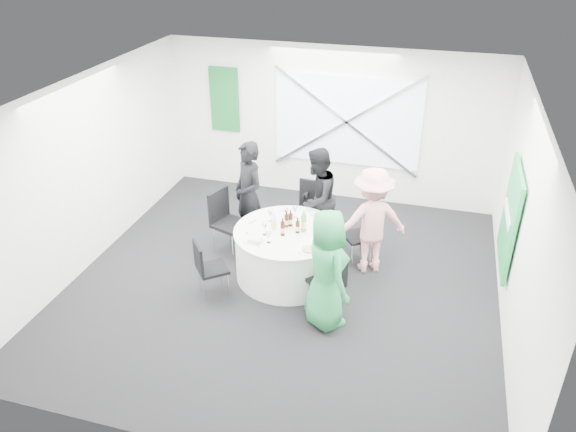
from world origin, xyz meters
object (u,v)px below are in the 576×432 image
(chair_back, at_px, (310,208))
(chair_front_left, at_px, (207,265))
(person_woman_green, at_px, (327,270))
(chair_back_left, at_px, (225,217))
(person_man_back_left, at_px, (249,195))
(green_water_bottle, at_px, (304,223))
(person_woman_pink, at_px, (372,221))
(chair_front_right, at_px, (330,280))
(clear_water_bottle, at_px, (274,223))
(person_man_back, at_px, (317,198))
(banquet_table, at_px, (288,253))
(chair_back_right, at_px, (362,231))

(chair_back, xyz_separation_m, chair_front_left, (-1.01, -1.83, -0.11))
(chair_front_left, distance_m, person_woman_green, 1.73)
(chair_front_left, relative_size, person_woman_green, 0.52)
(chair_back_left, distance_m, person_man_back_left, 0.50)
(chair_back_left, bearing_deg, chair_front_left, -151.14)
(chair_front_left, bearing_deg, green_water_bottle, -94.05)
(person_woman_green, bearing_deg, person_man_back_left, 4.31)
(person_woman_pink, bearing_deg, chair_back_left, -21.89)
(chair_front_right, xyz_separation_m, clear_water_bottle, (-0.97, 0.67, 0.35))
(chair_back_left, bearing_deg, person_man_back, -45.50)
(chair_back_left, relative_size, chair_front_left, 1.20)
(person_woman_pink, height_order, green_water_bottle, person_woman_pink)
(chair_front_left, height_order, person_woman_green, person_woman_green)
(banquet_table, distance_m, chair_back_right, 1.22)
(chair_back_left, distance_m, chair_back_right, 2.12)
(chair_back, height_order, person_man_back, person_man_back)
(banquet_table, height_order, person_man_back, person_man_back)
(chair_front_right, height_order, person_woman_pink, person_woman_pink)
(chair_back_right, distance_m, clear_water_bottle, 1.44)
(chair_front_left, bearing_deg, banquet_table, -90.00)
(chair_front_right, bearing_deg, banquet_table, -90.00)
(chair_back, height_order, chair_back_left, chair_back)
(chair_back_right, xyz_separation_m, person_woman_pink, (0.15, -0.23, 0.32))
(chair_front_left, relative_size, green_water_bottle, 2.60)
(chair_back, xyz_separation_m, person_man_back_left, (-0.92, -0.31, 0.25))
(chair_back_right, distance_m, person_woman_pink, 0.42)
(banquet_table, height_order, chair_front_left, chair_front_left)
(chair_back_left, bearing_deg, chair_back, -41.87)
(chair_front_right, height_order, person_woman_green, person_woman_green)
(banquet_table, xyz_separation_m, chair_back_right, (0.97, 0.73, 0.12))
(chair_front_right, distance_m, clear_water_bottle, 1.23)
(chair_front_left, bearing_deg, person_man_back, -71.71)
(chair_back, relative_size, person_man_back_left, 0.60)
(chair_back, bearing_deg, chair_back_right, -15.61)
(chair_back_right, relative_size, person_woman_pink, 0.52)
(chair_back_left, height_order, clear_water_bottle, clear_water_bottle)
(chair_back_right, relative_size, person_man_back, 0.53)
(chair_back_left, relative_size, person_man_back, 0.63)
(person_man_back_left, bearing_deg, banquet_table, -0.00)
(person_woman_pink, bearing_deg, banquet_table, 0.00)
(banquet_table, bearing_deg, chair_front_left, -140.50)
(person_woman_pink, xyz_separation_m, person_woman_green, (-0.36, -1.40, -0.00))
(chair_back_left, height_order, person_man_back_left, person_man_back_left)
(person_woman_green, bearing_deg, banquet_table, 0.00)
(chair_front_right, bearing_deg, person_woman_pink, -154.36)
(chair_back_left, height_order, chair_front_right, chair_back_left)
(chair_front_right, relative_size, person_woman_pink, 0.54)
(chair_back, height_order, person_man_back_left, person_man_back_left)
(person_man_back, bearing_deg, person_woman_pink, 72.15)
(green_water_bottle, bearing_deg, chair_back_left, 165.03)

